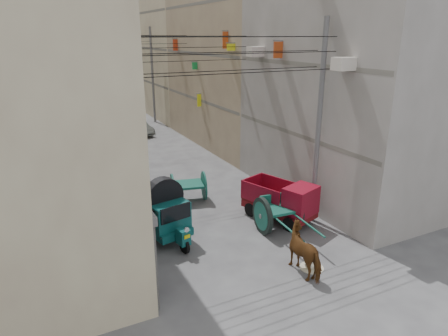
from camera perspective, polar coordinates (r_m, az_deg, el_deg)
building_row_right at (r=42.60m, az=-6.92°, el=17.19°), size 8.00×62.00×14.00m
end_cap_building at (r=72.24m, az=-22.27°, el=16.55°), size 22.00×10.00×13.00m
shutters_left at (r=17.53m, az=-16.61°, el=-1.85°), size 0.18×14.40×2.88m
signboards at (r=28.62m, az=-13.40°, el=10.13°), size 8.22×40.52×5.67m
ac_units at (r=16.94m, az=10.66°, el=18.46°), size 0.70×6.55×3.35m
utility_poles at (r=24.07m, az=-10.82°, el=10.17°), size 7.40×22.20×8.00m
overhead_cables at (r=21.35m, az=-9.26°, el=16.69°), size 7.40×22.52×1.12m
auto_rickshaw at (r=15.10m, az=-8.53°, el=-6.24°), size 1.85×2.73×1.86m
tonga_cart at (r=15.84m, az=7.74°, el=-6.31°), size 1.62×3.31×1.45m
mini_truck at (r=16.57m, az=8.82°, el=-4.99°), size 2.28×3.31×1.71m
second_cart at (r=18.51m, az=-5.11°, el=-2.58°), size 1.80×1.66×1.36m
feed_sack at (r=13.92m, az=12.43°, el=-13.32°), size 0.50×0.40×0.25m
horse at (r=13.38m, az=11.76°, el=-11.50°), size 0.87×1.82×1.52m
distant_car_white at (r=32.97m, az=-15.59°, el=6.00°), size 2.18×3.71×1.19m
distant_car_grey at (r=31.69m, az=-12.22°, el=5.70°), size 1.92×3.54×1.11m
distant_car_green at (r=49.96m, az=-19.71°, el=9.61°), size 2.13×3.87×1.06m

